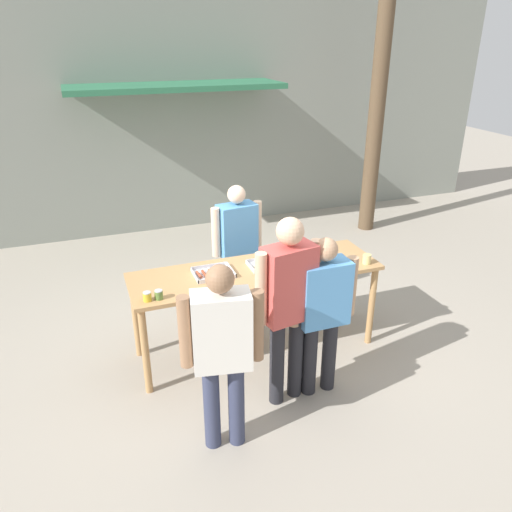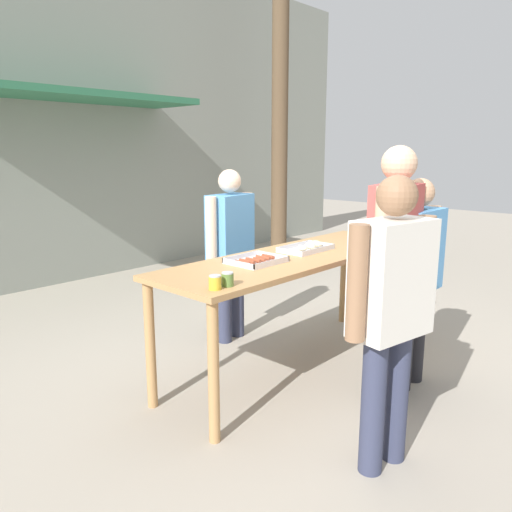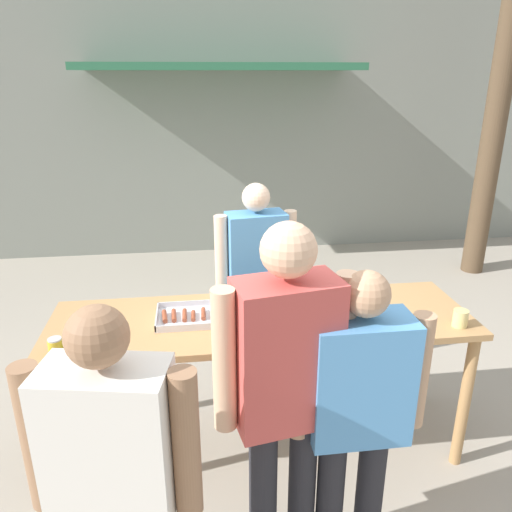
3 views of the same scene
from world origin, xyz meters
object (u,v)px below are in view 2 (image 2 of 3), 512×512
object	(u,v)px
condiment_jar_mustard	(215,282)
beer_cup	(395,234)
person_customer_holding_hotdog	(391,302)
food_tray_buns	(307,248)
person_server_behind_table	(230,242)
utility_pole	(281,33)
person_customer_with_cup	(415,267)
food_tray_sausages	(256,261)
person_customer_waiting_in_line	(394,255)
condiment_jar_ketchup	(228,279)

from	to	relation	value
condiment_jar_mustard	beer_cup	world-z (taller)	beer_cup
beer_cup	person_customer_holding_hotdog	bearing A→B (deg)	-153.20
food_tray_buns	person_server_behind_table	xyz separation A→B (m)	(-0.12, 0.79, -0.03)
beer_cup	utility_pole	distance (m)	4.35
food_tray_buns	beer_cup	xyz separation A→B (m)	(0.94, -0.30, 0.03)
person_customer_holding_hotdog	person_customer_with_cup	distance (m)	1.09
food_tray_sausages	person_customer_with_cup	size ratio (longest dim) A/B	0.25
food_tray_sausages	person_server_behind_table	distance (m)	0.94
person_customer_with_cup	person_customer_waiting_in_line	world-z (taller)	person_customer_waiting_in_line
condiment_jar_mustard	food_tray_sausages	bearing A→B (deg)	23.94
person_customer_holding_hotdog	condiment_jar_ketchup	bearing A→B (deg)	-60.24
food_tray_buns	person_customer_holding_hotdog	bearing A→B (deg)	-126.26
food_tray_buns	beer_cup	world-z (taller)	beer_cup
food_tray_sausages	person_customer_waiting_in_line	size ratio (longest dim) A/B	0.22
condiment_jar_ketchup	beer_cup	world-z (taller)	beer_cup
person_customer_waiting_in_line	utility_pole	size ratio (longest dim) A/B	0.26
food_tray_buns	person_server_behind_table	size ratio (longest dim) A/B	0.28
person_customer_with_cup	person_customer_holding_hotdog	bearing A→B (deg)	18.42
food_tray_buns	person_customer_with_cup	size ratio (longest dim) A/B	0.28
food_tray_sausages	person_customer_with_cup	xyz separation A→B (m)	(0.76, -0.88, -0.04)
person_server_behind_table	person_customer_holding_hotdog	distance (m)	2.17
person_customer_holding_hotdog	person_customer_with_cup	size ratio (longest dim) A/B	1.05
condiment_jar_mustard	utility_pole	distance (m)	5.73
person_server_behind_table	utility_pole	bearing A→B (deg)	25.29
person_customer_with_cup	utility_pole	bearing A→B (deg)	-127.43
person_server_behind_table	person_customer_waiting_in_line	bearing A→B (deg)	-100.55
food_tray_sausages	person_customer_waiting_in_line	xyz separation A→B (m)	(0.42, -0.88, 0.11)
condiment_jar_mustard	beer_cup	xyz separation A→B (m)	(2.26, 0.01, 0.01)
utility_pole	person_customer_waiting_in_line	bearing A→B (deg)	-130.58
beer_cup	person_customer_holding_hotdog	size ratio (longest dim) A/B	0.06
food_tray_sausages	condiment_jar_ketchup	distance (m)	0.67
condiment_jar_mustard	person_customer_with_cup	size ratio (longest dim) A/B	0.06
food_tray_buns	person_customer_waiting_in_line	world-z (taller)	person_customer_waiting_in_line
condiment_jar_mustard	person_server_behind_table	distance (m)	1.63
food_tray_buns	condiment_jar_mustard	distance (m)	1.36
condiment_jar_ketchup	person_customer_holding_hotdog	xyz separation A→B (m)	(0.32, -0.92, -0.02)
person_customer_holding_hotdog	person_customer_waiting_in_line	size ratio (longest dim) A/B	0.92
person_customer_with_cup	food_tray_sausages	bearing A→B (deg)	-49.37
condiment_jar_ketchup	person_customer_with_cup	world-z (taller)	person_customer_with_cup
food_tray_buns	utility_pole	bearing A→B (deg)	43.37
condiment_jar_mustard	person_server_behind_table	bearing A→B (deg)	42.29
person_server_behind_table	condiment_jar_ketchup	bearing A→B (deg)	-142.61
condiment_jar_ketchup	person_customer_holding_hotdog	world-z (taller)	person_customer_holding_hotdog
food_tray_sausages	person_customer_holding_hotdog	world-z (taller)	person_customer_holding_hotdog
food_tray_buns	beer_cup	distance (m)	0.98
condiment_jar_ketchup	person_customer_with_cup	xyz separation A→B (m)	(1.35, -0.58, -0.07)
beer_cup	utility_pole	world-z (taller)	utility_pole
food_tray_buns	person_customer_holding_hotdog	world-z (taller)	person_customer_holding_hotdog
beer_cup	food_tray_buns	bearing A→B (deg)	162.17
condiment_jar_mustard	person_customer_waiting_in_line	size ratio (longest dim) A/B	0.05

